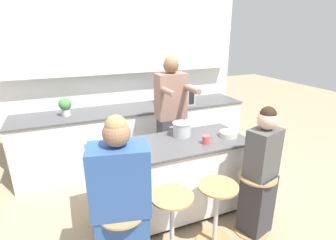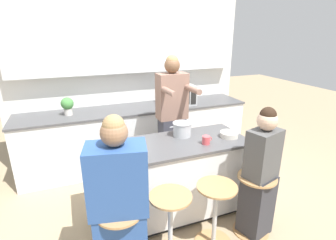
{
  "view_description": "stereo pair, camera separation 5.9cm",
  "coord_description": "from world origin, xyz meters",
  "px_view_note": "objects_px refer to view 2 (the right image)",
  "views": [
    {
      "loc": [
        -1.04,
        -2.42,
        2.09
      ],
      "look_at": [
        0.0,
        0.07,
        1.16
      ],
      "focal_mm": 28.0,
      "sensor_mm": 36.0,
      "label": 1
    },
    {
      "loc": [
        -0.99,
        -2.44,
        2.09
      ],
      "look_at": [
        0.0,
        0.07,
        1.16
      ],
      "focal_mm": 28.0,
      "sensor_mm": 36.0,
      "label": 2
    }
  ],
  "objects_px": {
    "bar_stool_center_left": "(170,223)",
    "bar_stool_rightmost": "(254,201)",
    "bar_stool_leftmost": "(121,240)",
    "potted_plant": "(67,105)",
    "person_cooking": "(172,122)",
    "person_seated_near": "(260,178)",
    "cooking_pot": "(182,129)",
    "person_wrapped_blanket": "(119,207)",
    "microwave": "(178,95)",
    "fruit_bowl": "(137,149)",
    "kitchen_island": "(170,179)",
    "bar_stool_center_right": "(215,212)",
    "banana_bunch": "(135,141)",
    "coffee_cup_near": "(206,140)"
  },
  "relations": [
    {
      "from": "bar_stool_leftmost",
      "to": "banana_bunch",
      "type": "height_order",
      "value": "banana_bunch"
    },
    {
      "from": "potted_plant",
      "to": "banana_bunch",
      "type": "bearing_deg",
      "value": -62.55
    },
    {
      "from": "person_cooking",
      "to": "fruit_bowl",
      "type": "distance_m",
      "value": 1.0
    },
    {
      "from": "cooking_pot",
      "to": "person_wrapped_blanket",
      "type": "bearing_deg",
      "value": -139.66
    },
    {
      "from": "person_seated_near",
      "to": "potted_plant",
      "type": "distance_m",
      "value": 2.7
    },
    {
      "from": "bar_stool_center_left",
      "to": "cooking_pot",
      "type": "distance_m",
      "value": 1.06
    },
    {
      "from": "bar_stool_center_right",
      "to": "bar_stool_leftmost",
      "type": "bearing_deg",
      "value": -178.61
    },
    {
      "from": "bar_stool_center_left",
      "to": "bar_stool_rightmost",
      "type": "bearing_deg",
      "value": -1.31
    },
    {
      "from": "person_wrapped_blanket",
      "to": "coffee_cup_near",
      "type": "xyz_separation_m",
      "value": [
        1.06,
        0.47,
        0.24
      ]
    },
    {
      "from": "bar_stool_center_left",
      "to": "cooking_pot",
      "type": "xyz_separation_m",
      "value": [
        0.45,
        0.75,
        0.6
      ]
    },
    {
      "from": "person_cooking",
      "to": "microwave",
      "type": "height_order",
      "value": "person_cooking"
    },
    {
      "from": "bar_stool_center_right",
      "to": "potted_plant",
      "type": "bearing_deg",
      "value": 121.69
    },
    {
      "from": "kitchen_island",
      "to": "banana_bunch",
      "type": "distance_m",
      "value": 0.61
    },
    {
      "from": "bar_stool_leftmost",
      "to": "person_seated_near",
      "type": "relative_size",
      "value": 0.48
    },
    {
      "from": "kitchen_island",
      "to": "microwave",
      "type": "xyz_separation_m",
      "value": [
        0.69,
        1.36,
        0.63
      ]
    },
    {
      "from": "bar_stool_leftmost",
      "to": "bar_stool_center_left",
      "type": "xyz_separation_m",
      "value": [
        0.47,
        0.04,
        0.0
      ]
    },
    {
      "from": "kitchen_island",
      "to": "microwave",
      "type": "distance_m",
      "value": 1.65
    },
    {
      "from": "person_seated_near",
      "to": "person_wrapped_blanket",
      "type": "bearing_deg",
      "value": 163.86
    },
    {
      "from": "bar_stool_leftmost",
      "to": "person_wrapped_blanket",
      "type": "bearing_deg",
      "value": 69.35
    },
    {
      "from": "bar_stool_center_left",
      "to": "person_wrapped_blanket",
      "type": "xyz_separation_m",
      "value": [
        -0.47,
        -0.03,
        0.33
      ]
    },
    {
      "from": "person_cooking",
      "to": "cooking_pot",
      "type": "distance_m",
      "value": 0.5
    },
    {
      "from": "person_cooking",
      "to": "cooking_pot",
      "type": "xyz_separation_m",
      "value": [
        -0.07,
        -0.49,
        0.09
      ]
    },
    {
      "from": "fruit_bowl",
      "to": "banana_bunch",
      "type": "distance_m",
      "value": 0.23
    },
    {
      "from": "kitchen_island",
      "to": "bar_stool_leftmost",
      "type": "height_order",
      "value": "kitchen_island"
    },
    {
      "from": "potted_plant",
      "to": "person_cooking",
      "type": "bearing_deg",
      "value": -30.38
    },
    {
      "from": "kitchen_island",
      "to": "potted_plant",
      "type": "distance_m",
      "value": 1.84
    },
    {
      "from": "person_cooking",
      "to": "person_wrapped_blanket",
      "type": "relative_size",
      "value": 1.19
    },
    {
      "from": "person_cooking",
      "to": "person_seated_near",
      "type": "relative_size",
      "value": 1.27
    },
    {
      "from": "bar_stool_leftmost",
      "to": "banana_bunch",
      "type": "distance_m",
      "value": 1.02
    },
    {
      "from": "bar_stool_leftmost",
      "to": "potted_plant",
      "type": "relative_size",
      "value": 2.66
    },
    {
      "from": "kitchen_island",
      "to": "bar_stool_rightmost",
      "type": "xyz_separation_m",
      "value": [
        0.71,
        -0.61,
        -0.07
      ]
    },
    {
      "from": "person_seated_near",
      "to": "bar_stool_rightmost",
      "type": "bearing_deg",
      "value": 149.41
    },
    {
      "from": "fruit_bowl",
      "to": "bar_stool_center_right",
      "type": "bearing_deg",
      "value": -40.02
    },
    {
      "from": "cooking_pot",
      "to": "coffee_cup_near",
      "type": "distance_m",
      "value": 0.34
    },
    {
      "from": "person_cooking",
      "to": "microwave",
      "type": "relative_size",
      "value": 3.6
    },
    {
      "from": "bar_stool_leftmost",
      "to": "fruit_bowl",
      "type": "bearing_deg",
      "value": 61.32
    },
    {
      "from": "bar_stool_leftmost",
      "to": "microwave",
      "type": "relative_size",
      "value": 1.37
    },
    {
      "from": "bar_stool_rightmost",
      "to": "banana_bunch",
      "type": "height_order",
      "value": "banana_bunch"
    },
    {
      "from": "cooking_pot",
      "to": "fruit_bowl",
      "type": "height_order",
      "value": "cooking_pot"
    },
    {
      "from": "bar_stool_rightmost",
      "to": "microwave",
      "type": "bearing_deg",
      "value": 90.59
    },
    {
      "from": "bar_stool_rightmost",
      "to": "person_wrapped_blanket",
      "type": "distance_m",
      "value": 1.44
    },
    {
      "from": "person_seated_near",
      "to": "cooking_pot",
      "type": "xyz_separation_m",
      "value": [
        -0.52,
        0.77,
        0.33
      ]
    },
    {
      "from": "person_wrapped_blanket",
      "to": "potted_plant",
      "type": "xyz_separation_m",
      "value": [
        -0.31,
        2.02,
        0.37
      ]
    },
    {
      "from": "bar_stool_center_right",
      "to": "microwave",
      "type": "distance_m",
      "value": 2.14
    },
    {
      "from": "kitchen_island",
      "to": "person_seated_near",
      "type": "relative_size",
      "value": 1.25
    },
    {
      "from": "person_cooking",
      "to": "coffee_cup_near",
      "type": "xyz_separation_m",
      "value": [
        0.07,
        -0.8,
        0.05
      ]
    },
    {
      "from": "person_cooking",
      "to": "fruit_bowl",
      "type": "xyz_separation_m",
      "value": [
        -0.69,
        -0.72,
        0.04
      ]
    },
    {
      "from": "person_cooking",
      "to": "potted_plant",
      "type": "height_order",
      "value": "person_cooking"
    },
    {
      "from": "person_cooking",
      "to": "banana_bunch",
      "type": "xyz_separation_m",
      "value": [
        -0.64,
        -0.49,
        0.03
      ]
    },
    {
      "from": "bar_stool_center_right",
      "to": "banana_bunch",
      "type": "bearing_deg",
      "value": 127.91
    }
  ]
}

